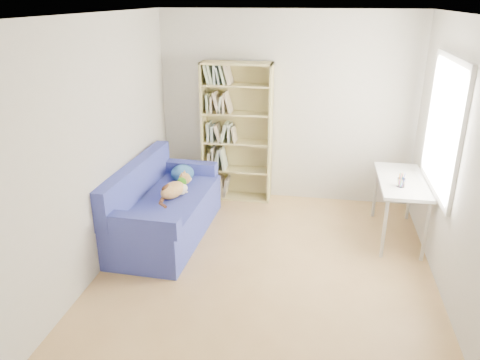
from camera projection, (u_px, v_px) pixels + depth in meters
The scene contains 6 objects.
ground at pixel (267, 268), 5.07m from camera, with size 4.00×4.00×0.00m, color #AF854F.
room_shell at pixel (281, 120), 4.48m from camera, with size 3.54×4.04×2.62m.
sofa at pixel (163, 209), 5.66m from camera, with size 0.95×1.89×0.92m.
bookshelf at pixel (237, 138), 6.53m from camera, with size 0.97×0.30×1.94m.
desk at pixel (401, 186), 5.49m from camera, with size 0.53×1.17×0.75m.
pen_cup at pixel (401, 181), 5.23m from camera, with size 0.09×0.09×0.17m.
Camera 1 is at (0.47, -4.35, 2.75)m, focal length 35.00 mm.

